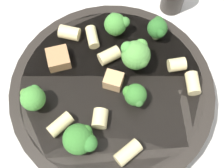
# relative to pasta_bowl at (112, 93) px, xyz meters

# --- Properties ---
(ground_plane) EXTENTS (2.00, 2.00, 0.00)m
(ground_plane) POSITION_rel_pasta_bowl_xyz_m (0.00, 0.00, -0.02)
(ground_plane) COLOR beige
(pasta_bowl) EXTENTS (0.25, 0.25, 0.04)m
(pasta_bowl) POSITION_rel_pasta_bowl_xyz_m (0.00, 0.00, 0.00)
(pasta_bowl) COLOR #28231E
(pasta_bowl) RESTS_ON ground_plane
(broccoli_floret_0) EXTENTS (0.03, 0.03, 0.03)m
(broccoli_floret_0) POSITION_rel_pasta_bowl_xyz_m (0.03, 0.09, 0.04)
(broccoli_floret_0) COLOR #93B766
(broccoli_floret_0) RESTS_ON pasta_bowl
(broccoli_floret_1) EXTENTS (0.04, 0.04, 0.04)m
(broccoli_floret_1) POSITION_rel_pasta_bowl_xyz_m (0.02, 0.04, 0.05)
(broccoli_floret_1) COLOR #9EC175
(broccoli_floret_1) RESTS_ON pasta_bowl
(broccoli_floret_2) EXTENTS (0.03, 0.03, 0.03)m
(broccoli_floret_2) POSITION_rel_pasta_bowl_xyz_m (0.03, -0.01, 0.04)
(broccoli_floret_2) COLOR #84AD60
(broccoli_floret_2) RESTS_ON pasta_bowl
(broccoli_floret_3) EXTENTS (0.03, 0.03, 0.03)m
(broccoli_floret_3) POSITION_rel_pasta_bowl_xyz_m (-0.02, 0.08, 0.04)
(broccoli_floret_3) COLOR #93B766
(broccoli_floret_3) RESTS_ON pasta_bowl
(broccoli_floret_4) EXTENTS (0.04, 0.03, 0.04)m
(broccoli_floret_4) POSITION_rel_pasta_bowl_xyz_m (-0.01, -0.08, 0.04)
(broccoli_floret_4) COLOR #93B766
(broccoli_floret_4) RESTS_ON pasta_bowl
(broccoli_floret_5) EXTENTS (0.03, 0.03, 0.04)m
(broccoli_floret_5) POSITION_rel_pasta_bowl_xyz_m (-0.08, -0.05, 0.04)
(broccoli_floret_5) COLOR #9EC175
(broccoli_floret_5) RESTS_ON pasta_bowl
(rigatoni_0) EXTENTS (0.03, 0.03, 0.02)m
(rigatoni_0) POSITION_rel_pasta_bowl_xyz_m (0.04, -0.07, 0.03)
(rigatoni_0) COLOR beige
(rigatoni_0) RESTS_ON pasta_bowl
(rigatoni_1) EXTENTS (0.02, 0.03, 0.02)m
(rigatoni_1) POSITION_rel_pasta_bowl_xyz_m (0.09, 0.03, 0.03)
(rigatoni_1) COLOR beige
(rigatoni_1) RESTS_ON pasta_bowl
(rigatoni_2) EXTENTS (0.02, 0.02, 0.02)m
(rigatoni_2) POSITION_rel_pasta_bowl_xyz_m (-0.00, -0.04, 0.03)
(rigatoni_2) COLOR beige
(rigatoni_2) RESTS_ON pasta_bowl
(rigatoni_3) EXTENTS (0.03, 0.02, 0.02)m
(rigatoni_3) POSITION_rel_pasta_bowl_xyz_m (-0.07, 0.05, 0.03)
(rigatoni_3) COLOR beige
(rigatoni_3) RESTS_ON pasta_bowl
(rigatoni_4) EXTENTS (0.03, 0.03, 0.02)m
(rigatoni_4) POSITION_rel_pasta_bowl_xyz_m (-0.02, 0.04, 0.03)
(rigatoni_4) COLOR beige
(rigatoni_4) RESTS_ON pasta_bowl
(rigatoni_5) EXTENTS (0.03, 0.02, 0.02)m
(rigatoni_5) POSITION_rel_pasta_bowl_xyz_m (0.07, 0.05, 0.03)
(rigatoni_5) COLOR beige
(rigatoni_5) RESTS_ON pasta_bowl
(rigatoni_6) EXTENTS (0.03, 0.03, 0.01)m
(rigatoni_6) POSITION_rel_pasta_bowl_xyz_m (-0.04, -0.06, 0.03)
(rigatoni_6) COLOR beige
(rigatoni_6) RESTS_ON pasta_bowl
(rigatoni_7) EXTENTS (0.03, 0.03, 0.01)m
(rigatoni_7) POSITION_rel_pasta_bowl_xyz_m (-0.04, 0.06, 0.02)
(rigatoni_7) COLOR beige
(rigatoni_7) RESTS_ON pasta_bowl
(chicken_chunk_0) EXTENTS (0.02, 0.02, 0.02)m
(chicken_chunk_0) POSITION_rel_pasta_bowl_xyz_m (-0.00, 0.01, 0.03)
(chicken_chunk_0) COLOR tan
(chicken_chunk_0) RESTS_ON pasta_bowl
(chicken_chunk_1) EXTENTS (0.04, 0.04, 0.02)m
(chicken_chunk_1) POSITION_rel_pasta_bowl_xyz_m (-0.07, 0.01, 0.03)
(chicken_chunk_1) COLOR #A87A4C
(chicken_chunk_1) RESTS_ON pasta_bowl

